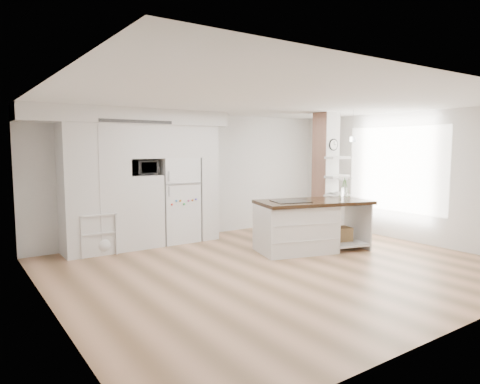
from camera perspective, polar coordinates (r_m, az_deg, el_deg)
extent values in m
cube|color=tan|center=(7.22, 5.18, -9.84)|extent=(7.00, 6.00, 0.01)
cube|color=white|center=(6.99, 5.40, 11.98)|extent=(7.00, 6.00, 0.04)
cube|color=silver|center=(9.47, -6.47, 2.21)|extent=(7.00, 0.04, 2.70)
cube|color=silver|center=(5.08, 27.63, -1.69)|extent=(7.00, 0.04, 2.70)
cube|color=silver|center=(5.44, -24.23, -1.06)|extent=(0.04, 6.00, 2.70)
cube|color=silver|center=(9.60, 21.51, 1.89)|extent=(0.04, 6.00, 2.70)
cube|color=silver|center=(8.35, -18.80, 0.39)|extent=(1.20, 0.65, 2.40)
cube|color=silver|center=(8.70, -12.82, -2.47)|extent=(0.65, 0.65, 1.42)
cube|color=silver|center=(8.61, -13.03, 6.55)|extent=(0.65, 0.65, 0.65)
cube|color=silver|center=(8.92, -8.52, 6.62)|extent=(0.85, 0.65, 0.65)
cube|color=silver|center=(9.24, -4.96, 1.21)|extent=(0.40, 0.65, 2.40)
cube|color=silver|center=(8.53, -14.47, 9.72)|extent=(4.00, 0.70, 0.30)
cube|color=#262626|center=(8.20, -13.61, 9.13)|extent=(1.40, 0.04, 0.06)
cube|color=white|center=(8.99, -8.43, -1.05)|extent=(0.78, 0.66, 1.75)
cube|color=#B2B2B7|center=(8.65, -7.46, 1.12)|extent=(0.78, 0.01, 0.03)
cube|color=silver|center=(9.42, 11.33, 2.12)|extent=(0.40, 0.40, 2.70)
cube|color=tan|center=(9.27, 10.43, 2.07)|extent=(0.02, 0.40, 2.70)
cube|color=tan|center=(9.57, 10.42, 2.19)|extent=(0.40, 0.02, 2.70)
cylinder|color=black|center=(9.26, 12.33, 6.18)|extent=(0.25, 0.03, 0.25)
cylinder|color=white|center=(9.25, 12.41, 6.18)|extent=(0.21, 0.01, 0.21)
plane|color=white|center=(9.75, 20.01, 2.88)|extent=(0.00, 2.40, 2.40)
cylinder|color=white|center=(8.25, 13.81, 6.88)|extent=(0.12, 0.12, 0.10)
cube|color=silver|center=(8.15, 7.40, -4.81)|extent=(1.58, 1.24, 0.90)
cube|color=silver|center=(8.71, 13.38, -6.44)|extent=(0.96, 1.07, 0.04)
cube|color=silver|center=(8.84, 15.39, -4.13)|extent=(0.27, 0.88, 0.90)
cube|color=#321F0F|center=(8.25, 9.77, -1.34)|extent=(2.33, 1.55, 0.06)
cube|color=black|center=(8.02, 6.77, -1.23)|extent=(0.76, 0.69, 0.01)
cube|color=olive|center=(8.65, 13.11, -5.47)|extent=(0.50, 0.42, 0.27)
cylinder|color=white|center=(8.70, 13.75, -0.10)|extent=(0.12, 0.12, 0.22)
cube|color=silver|center=(8.22, -20.62, -5.51)|extent=(0.04, 0.37, 0.77)
cube|color=silver|center=(8.36, -16.49, -5.17)|extent=(0.04, 0.37, 0.77)
cube|color=silver|center=(8.22, -18.62, -2.83)|extent=(0.66, 0.40, 0.03)
cube|color=silver|center=(8.28, -18.54, -5.12)|extent=(0.63, 0.39, 0.03)
sphere|color=white|center=(8.35, -17.90, -6.63)|extent=(0.37, 0.37, 0.37)
imported|color=#417F32|center=(10.34, 12.22, -3.79)|extent=(0.32, 0.29, 0.47)
imported|color=#417F32|center=(10.79, 7.93, -3.41)|extent=(0.26, 0.26, 0.43)
imported|color=#2D2D2D|center=(8.57, -12.83, 3.18)|extent=(0.54, 0.37, 0.30)
imported|color=#417F32|center=(9.72, 12.28, 3.25)|extent=(0.27, 0.23, 0.30)
imported|color=white|center=(9.24, 12.62, -0.15)|extent=(0.22, 0.22, 0.05)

